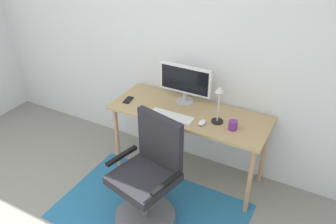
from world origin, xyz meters
TOP-DOWN VIEW (x-y plane):
  - wall_back at (0.00, 2.20)m, footprint 6.00×0.10m
  - area_rug at (0.16, 1.17)m, footprint 1.73×1.10m
  - desk at (0.22, 1.83)m, footprint 1.56×0.60m
  - monitor at (0.09, 1.99)m, footprint 0.54×0.18m
  - keyboard at (0.11, 1.66)m, footprint 0.43×0.13m
  - computer_mouse at (0.42, 1.69)m, footprint 0.06×0.10m
  - coffee_cup at (0.69, 1.74)m, footprint 0.08×0.08m
  - cell_phone at (-0.43, 1.74)m, footprint 0.09×0.15m
  - desk_lamp at (0.53, 1.79)m, footprint 0.11×0.11m
  - office_chair at (0.17, 1.12)m, footprint 0.64×0.59m

SIDE VIEW (x-z plane):
  - area_rug at x=0.16m, z-range 0.00..0.01m
  - office_chair at x=0.17m, z-range -0.09..0.93m
  - desk at x=0.22m, z-range 0.30..1.07m
  - cell_phone at x=-0.43m, z-range 0.77..0.78m
  - keyboard at x=0.11m, z-range 0.77..0.79m
  - computer_mouse at x=0.42m, z-range 0.77..0.80m
  - coffee_cup at x=0.69m, z-range 0.77..0.85m
  - monitor at x=0.09m, z-range 0.80..1.20m
  - desk_lamp at x=0.53m, z-range 0.83..1.20m
  - wall_back at x=0.00m, z-range 0.00..2.60m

